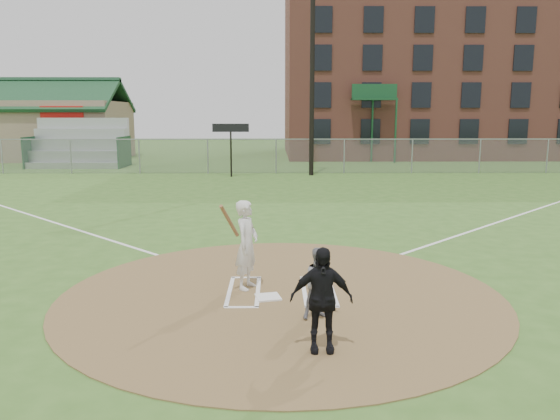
{
  "coord_description": "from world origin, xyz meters",
  "views": [
    {
      "loc": [
        -0.14,
        -10.01,
        3.4
      ],
      "look_at": [
        0.0,
        2.0,
        1.3
      ],
      "focal_mm": 35.0,
      "sensor_mm": 36.0,
      "label": 1
    }
  ],
  "objects_px": {
    "catcher": "(320,283)",
    "umpire": "(321,299)",
    "home_plate": "(268,297)",
    "batter_at_plate": "(247,245)"
  },
  "relations": [
    {
      "from": "catcher",
      "to": "umpire",
      "type": "height_order",
      "value": "umpire"
    },
    {
      "from": "home_plate",
      "to": "umpire",
      "type": "xyz_separation_m",
      "value": [
        0.79,
        -2.3,
        0.76
      ]
    },
    {
      "from": "umpire",
      "to": "batter_at_plate",
      "type": "relative_size",
      "value": 0.87
    },
    {
      "from": "catcher",
      "to": "batter_at_plate",
      "type": "distance_m",
      "value": 2.11
    },
    {
      "from": "home_plate",
      "to": "batter_at_plate",
      "type": "relative_size",
      "value": 0.25
    },
    {
      "from": "catcher",
      "to": "home_plate",
      "type": "bearing_deg",
      "value": 114.19
    },
    {
      "from": "catcher",
      "to": "umpire",
      "type": "bearing_deg",
      "value": -110.33
    },
    {
      "from": "catcher",
      "to": "umpire",
      "type": "distance_m",
      "value": 1.28
    },
    {
      "from": "home_plate",
      "to": "umpire",
      "type": "height_order",
      "value": "umpire"
    },
    {
      "from": "home_plate",
      "to": "batter_at_plate",
      "type": "distance_m",
      "value": 1.13
    }
  ]
}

